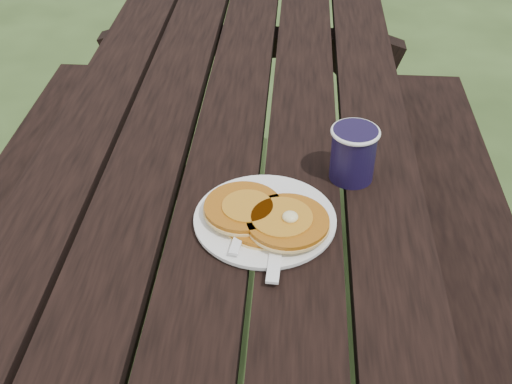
# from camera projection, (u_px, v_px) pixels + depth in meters

# --- Properties ---
(ground) EXTENTS (60.00, 60.00, 0.00)m
(ground) POSITION_uv_depth(u_px,v_px,m) (234.00, 372.00, 1.75)
(ground) COLOR #2B3E1A
(ground) RESTS_ON ground
(picnic_table) EXTENTS (1.36, 1.80, 0.75)m
(picnic_table) POSITION_uv_depth(u_px,v_px,m) (231.00, 277.00, 1.52)
(picnic_table) COLOR black
(picnic_table) RESTS_ON ground
(plate) EXTENTS (0.29, 0.29, 0.01)m
(plate) POSITION_uv_depth(u_px,v_px,m) (265.00, 220.00, 1.09)
(plate) COLOR white
(plate) RESTS_ON picnic_table
(pancake_stack) EXTENTS (0.21, 0.17, 0.04)m
(pancake_stack) POSITION_uv_depth(u_px,v_px,m) (266.00, 217.00, 1.07)
(pancake_stack) COLOR #B36414
(pancake_stack) RESTS_ON plate
(knife) EXTENTS (0.03, 0.18, 0.00)m
(knife) POSITION_uv_depth(u_px,v_px,m) (277.00, 243.00, 1.04)
(knife) COLOR white
(knife) RESTS_ON plate
(fork) EXTENTS (0.05, 0.16, 0.01)m
(fork) POSITION_uv_depth(u_px,v_px,m) (240.00, 232.00, 1.05)
(fork) COLOR white
(fork) RESTS_ON plate
(coffee_cup) EXTENTS (0.09, 0.09, 0.10)m
(coffee_cup) POSITION_uv_depth(u_px,v_px,m) (353.00, 151.00, 1.16)
(coffee_cup) COLOR black
(coffee_cup) RESTS_ON picnic_table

